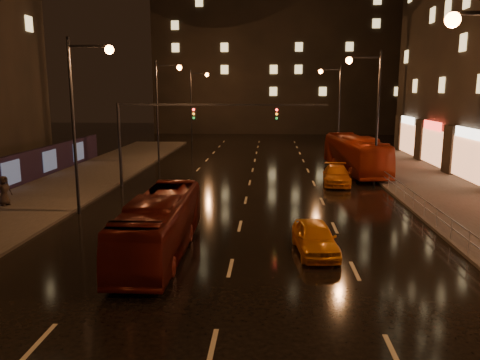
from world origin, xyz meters
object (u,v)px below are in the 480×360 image
object	(u,v)px
taxi_near	(315,238)
taxi_far	(337,175)
bus_red	(160,225)
pedestrian_c	(4,191)
bus_curb	(355,155)

from	to	relation	value
taxi_near	taxi_far	bearing A→B (deg)	73.27
taxi_far	bus_red	bearing A→B (deg)	-116.44
bus_red	taxi_near	bearing A→B (deg)	4.27
taxi_far	pedestrian_c	bearing A→B (deg)	-153.04
taxi_far	bus_curb	bearing A→B (deg)	71.03
bus_red	taxi_near	size ratio (longest dim) A/B	2.30
bus_curb	pedestrian_c	xyz separation A→B (m)	(-23.68, -14.01, -0.55)
taxi_near	taxi_far	distance (m)	16.08
taxi_near	pedestrian_c	size ratio (longest dim) A/B	2.26
pedestrian_c	taxi_near	bearing A→B (deg)	-86.40
bus_red	bus_curb	world-z (taller)	bus_curb
bus_red	taxi_near	distance (m)	6.86
bus_curb	taxi_far	world-z (taller)	bus_curb
bus_red	taxi_near	xyz separation A→B (m)	(6.80, 0.60, -0.62)
bus_curb	pedestrian_c	world-z (taller)	bus_curb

